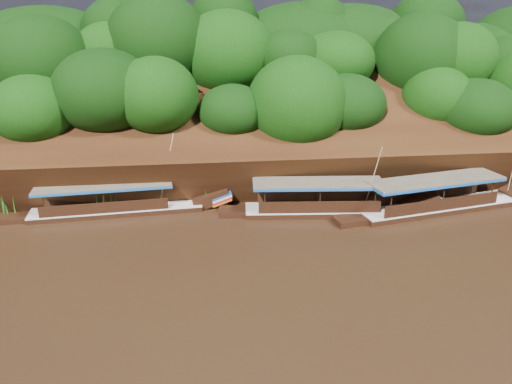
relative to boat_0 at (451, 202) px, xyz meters
The scene contains 6 objects.
ground 12.82m from the boat_0, 147.45° to the right, with size 160.00×160.00×0.00m, color black.
riverbank 19.22m from the boat_0, 124.30° to the left, with size 120.00×30.06×19.40m.
boat_0 is the anchor object (origin of this frame).
boat_1 8.31m from the boat_0, behind, with size 13.75×3.27×5.58m.
boat_2 23.06m from the boat_0, behind, with size 14.05×3.08×5.97m.
reeds 14.40m from the boat_0, 169.73° to the left, with size 50.15×2.15×2.12m.
Camera 1 is at (-6.99, -24.46, 13.63)m, focal length 35.00 mm.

